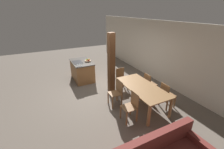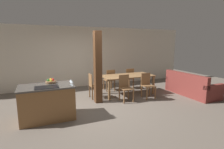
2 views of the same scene
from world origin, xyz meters
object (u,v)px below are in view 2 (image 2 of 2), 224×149
Objects in this scene: dining_chair_far_left at (110,80)px; dining_chair_head_end at (94,85)px; kitchen_island at (47,102)px; wine_glass_near at (72,82)px; dining_chair_far_right at (129,78)px; fruit_bowl at (51,81)px; timber_post at (98,68)px; wine_glass_middle at (71,81)px; dining_chair_near_left at (125,87)px; couch at (191,87)px; dining_table at (127,77)px; wine_glass_far at (71,81)px; dining_chair_near_right at (147,85)px.

dining_chair_head_end is (-0.92, -0.71, 0.00)m from dining_chair_far_left.
kitchen_island is 2.03m from dining_chair_head_end.
wine_glass_near is 3.03m from dining_chair_far_left.
dining_chair_far_right is 1.95m from dining_chair_head_end.
timber_post is (1.52, 0.46, 0.24)m from fruit_bowl.
dining_chair_far_left is at bearing 47.89° from wine_glass_middle.
dining_chair_far_left is (0.00, 1.42, 0.00)m from dining_chair_near_left.
couch is (1.77, -1.77, -0.19)m from dining_chair_far_right.
dining_chair_head_end is at bearing 91.21° from timber_post.
dining_chair_head_end is (1.51, 0.93, -0.47)m from fruit_bowl.
dining_table is 1.38m from dining_chair_head_end.
dining_chair_far_right is at bearing 26.31° from fruit_bowl.
timber_post reaches higher than couch.
wine_glass_far is (0.47, -0.43, 0.06)m from fruit_bowl.
fruit_bowl reaches higher than dining_chair_near_right.
kitchen_island is 1.52× the size of dining_chair_far_left.
timber_post is at bearing 172.50° from dining_chair_near_right.
dining_chair_near_left and dining_chair_head_end have the same top height.
wine_glass_far is 0.07× the size of couch.
dining_chair_head_end is at bearing 142.40° from dining_chair_near_left.
fruit_bowl is 2.48m from dining_chair_near_left.
couch is (4.63, 0.39, -0.72)m from wine_glass_middle.
dining_chair_head_end is (-1.82, -0.71, 0.00)m from dining_chair_far_right.
kitchen_island is 2.60m from dining_chair_near_left.
couch is at bearing 5.97° from wine_glass_near.
wine_glass_near reaches higher than dining_table.
dining_table is at bearing 57.65° from dining_chair_near_left.
dining_chair_near_left is 2.70m from couch.
wine_glass_middle is at bearing 90.00° from wine_glass_near.
fruit_bowl is at bearing 132.16° from wine_glass_middle.
dining_chair_near_left is (-0.45, -0.71, -0.18)m from dining_table.
dining_chair_near_right is 0.38× the size of timber_post.
wine_glass_far reaches higher than dining_chair_near_right.
kitchen_island reaches higher than dining_chair_far_right.
fruit_bowl is at bearing 88.28° from couch.
wine_glass_far is at bearing 142.73° from dining_chair_head_end.
dining_chair_near_right is at bearing 0.00° from dining_chair_near_left.
wine_glass_near reaches higher than couch.
kitchen_island reaches higher than dining_chair_near_left.
dining_table is 0.86m from dining_chair_far_left.
wine_glass_near is 0.06× the size of timber_post.
dining_chair_far_right is 2.27m from timber_post.
kitchen_island is at bearing -169.14° from dining_chair_near_left.
fruit_bowl is 1.83m from dining_chair_head_end.
couch is at bearing 3.66° from wine_glass_far.
fruit_bowl is 0.78m from wine_glass_near.
wine_glass_middle is 3.00m from dining_chair_near_right.
dining_chair_far_left reaches higher than dining_table.
dining_chair_near_right is 1.95m from dining_chair_head_end.
wine_glass_near and wine_glass_middle have the same top height.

